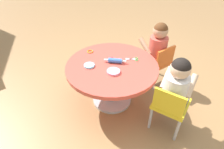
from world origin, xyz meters
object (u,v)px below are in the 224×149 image
Objects in this scene: child_chair_right at (158,62)px; craft_table at (112,73)px; child_chair_left at (170,105)px; seated_child_right at (158,44)px; craft_scissors at (134,59)px; seated_child_left at (176,84)px; rolling_pin at (115,61)px.

craft_table is at bearing 106.69° from child_chair_right.
child_chair_left is 1.00× the size of child_chair_right.
child_chair_right is (0.69, -0.21, 0.00)m from child_chair_left.
child_chair_left is at bearing 163.16° from child_chair_right.
seated_child_right is 0.41m from craft_scissors.
craft_table is at bearing 39.63° from child_chair_left.
seated_child_right is at bearing -62.95° from craft_scissors.
child_chair_right is at bearing -73.31° from craft_table.
seated_child_left is 0.72m from child_chair_right.
child_chair_right is at bearing -160.26° from seated_child_right.
rolling_pin is at bearing 92.56° from craft_scissors.
seated_child_left is 1.00× the size of seated_child_right.
child_chair_left is 0.72m from child_chair_right.
child_chair_left is 3.80× the size of craft_scissors.
craft_table is at bearing 99.14° from craft_scissors.
child_chair_left is 2.43× the size of rolling_pin.
seated_child_left is at bearing -47.32° from child_chair_left.
rolling_pin reaches higher than child_chair_left.
seated_child_left reaches higher than rolling_pin.
craft_table is 6.69× the size of craft_scissors.
craft_scissors is (-0.15, 0.38, 0.19)m from child_chair_right.
seated_child_left reaches higher than craft_table.
seated_child_left reaches higher than child_chair_left.
rolling_pin reaches higher than craft_scissors.
seated_child_left and seated_child_right have the same top height.
rolling_pin is at bearing 105.00° from child_chair_right.
seated_child_left is 0.72m from seated_child_right.
seated_child_right is (0.23, -0.61, 0.15)m from craft_table.
craft_table is 0.66m from child_chair_right.
rolling_pin is 0.21m from craft_scissors.
child_chair_right is at bearing -16.84° from child_chair_left.
seated_child_right is 0.60m from rolling_pin.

